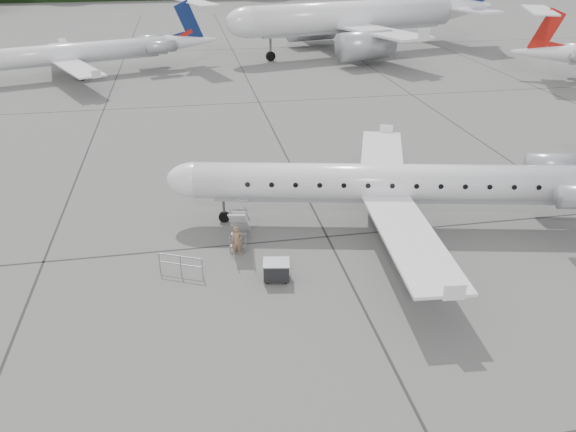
{
  "coord_description": "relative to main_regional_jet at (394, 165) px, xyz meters",
  "views": [
    {
      "loc": [
        -11.6,
        -21.31,
        14.59
      ],
      "look_at": [
        -7.22,
        2.67,
        2.3
      ],
      "focal_mm": 35.0,
      "sensor_mm": 36.0,
      "label": 1
    }
  ],
  "objects": [
    {
      "name": "baggage_cart",
      "position": [
        -7.13,
        -4.49,
        -3.02
      ],
      "size": [
        1.33,
        1.14,
        1.02
      ],
      "primitive_type": null,
      "rotation": [
        0.0,
        0.0,
        -0.17
      ],
      "color": "black",
      "rests_on": "ground"
    },
    {
      "name": "bg_regional_left",
      "position": [
        -23.3,
        40.34,
        0.26
      ],
      "size": [
        33.84,
        28.64,
        7.57
      ],
      "primitive_type": null,
      "rotation": [
        0.0,
        0.0,
        0.31
      ],
      "color": "white",
      "rests_on": "ground"
    },
    {
      "name": "safety_railing",
      "position": [
        -11.53,
        -3.22,
        -3.03
      ],
      "size": [
        2.03,
        1.0,
        1.0
      ],
      "primitive_type": null,
      "rotation": [
        0.0,
        0.0,
        -0.44
      ],
      "color": "gray",
      "rests_on": "ground"
    },
    {
      "name": "ground",
      "position": [
        1.0,
        -5.2,
        -3.53
      ],
      "size": [
        320.0,
        320.0,
        0.0
      ],
      "primitive_type": "plane",
      "color": "#595956",
      "rests_on": "ground"
    },
    {
      "name": "main_regional_jet",
      "position": [
        0.0,
        0.0,
        0.0
      ],
      "size": [
        30.99,
        25.02,
        7.05
      ],
      "primitive_type": null,
      "rotation": [
        0.0,
        0.0,
        -0.21
      ],
      "color": "white",
      "rests_on": "ground"
    },
    {
      "name": "airstair",
      "position": [
        -8.42,
        -0.56,
        -2.42
      ],
      "size": [
        1.34,
        2.61,
        2.21
      ],
      "primitive_type": null,
      "rotation": [
        0.0,
        0.0,
        -0.21
      ],
      "color": "white",
      "rests_on": "ground"
    },
    {
      "name": "passenger",
      "position": [
        -8.71,
        -1.92,
        -2.7
      ],
      "size": [
        0.62,
        0.42,
        1.65
      ],
      "primitive_type": "imported",
      "rotation": [
        0.0,
        0.0,
        0.04
      ],
      "color": "#88644A",
      "rests_on": "ground"
    },
    {
      "name": "bg_narrowbody",
      "position": [
        11.87,
        48.65,
        3.22
      ],
      "size": [
        42.94,
        35.21,
        13.49
      ],
      "primitive_type": null,
      "rotation": [
        0.0,
        0.0,
        0.24
      ],
      "color": "white",
      "rests_on": "ground"
    }
  ]
}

